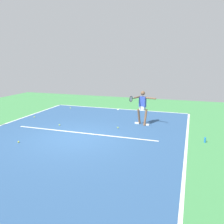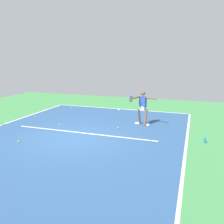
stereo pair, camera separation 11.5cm
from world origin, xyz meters
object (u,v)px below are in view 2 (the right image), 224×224
tennis_ball_far_corner (71,108)px  tennis_ball_centre_court (60,125)px  tennis_player (143,106)px  tennis_ball_by_sideline (19,142)px  tennis_ball_by_baseline (118,128)px  tennis_ball_near_service_line (35,117)px  water_bottle (205,140)px

tennis_ball_far_corner → tennis_ball_centre_court: 4.29m
tennis_player → tennis_ball_by_sideline: (4.19, 4.24, -0.97)m
tennis_ball_by_baseline → tennis_ball_far_corner: 5.70m
tennis_ball_by_sideline → tennis_ball_far_corner: same height
tennis_ball_near_service_line → tennis_ball_by_sideline: size_ratio=1.00×
tennis_ball_centre_court → water_bottle: size_ratio=0.30×
tennis_ball_centre_court → tennis_ball_by_sideline: bearing=84.7°
tennis_player → tennis_ball_near_service_line: 6.32m
tennis_player → tennis_ball_centre_court: (3.94, 1.49, -0.97)m
tennis_player → tennis_ball_near_service_line: bearing=19.8°
tennis_player → tennis_ball_centre_court: tennis_player is taller
tennis_ball_by_sideline → water_bottle: 7.56m
tennis_ball_near_service_line → water_bottle: 9.29m
tennis_ball_by_sideline → tennis_ball_far_corner: size_ratio=1.00×
tennis_player → water_bottle: bearing=164.0°
tennis_player → water_bottle: (-2.97, 1.82, -0.90)m
tennis_ball_by_sideline → tennis_ball_by_baseline: size_ratio=1.00×
tennis_player → water_bottle: size_ratio=7.99×
tennis_ball_by_baseline → tennis_ball_far_corner: bearing=-38.0°
tennis_player → tennis_ball_by_baseline: 1.71m
tennis_player → tennis_ball_far_corner: bearing=-9.1°
tennis_ball_by_baseline → water_bottle: water_bottle is taller
tennis_ball_far_corner → tennis_ball_by_baseline: bearing=142.0°
tennis_ball_far_corner → tennis_ball_centre_court: bearing=111.0°
tennis_ball_by_sideline → tennis_ball_far_corner: 6.87m
tennis_ball_far_corner → tennis_ball_by_sideline: bearing=100.7°
tennis_ball_near_service_line → tennis_ball_centre_court: (-2.28, 1.03, 0.00)m
tennis_ball_far_corner → tennis_ball_centre_court: size_ratio=1.00×
tennis_ball_by_sideline → tennis_ball_centre_court: same height
tennis_player → tennis_ball_far_corner: 6.10m
tennis_ball_far_corner → tennis_ball_centre_court: (-1.53, 4.00, 0.00)m
water_bottle → tennis_ball_by_sideline: bearing=18.7°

